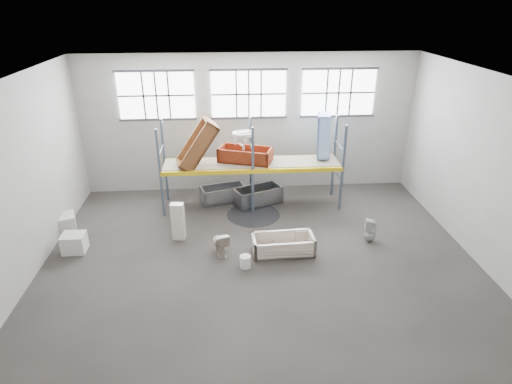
{
  "coord_description": "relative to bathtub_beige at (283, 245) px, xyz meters",
  "views": [
    {
      "loc": [
        -0.86,
        -10.08,
        6.76
      ],
      "look_at": [
        0.0,
        1.5,
        1.4
      ],
      "focal_mm": 30.03,
      "sensor_mm": 36.0,
      "label": 1
    }
  ],
  "objects": [
    {
      "name": "rust_tub_flat",
      "position": [
        -0.89,
        3.3,
        1.56
      ],
      "size": [
        1.95,
        1.37,
        0.5
      ],
      "primitive_type": null,
      "rotation": [
        0.0,
        0.0,
        -0.34
      ],
      "color": "maroon",
      "rests_on": "shelf_deck"
    },
    {
      "name": "sink_in_tub",
      "position": [
        -0.41,
        0.33,
        -0.1
      ],
      "size": [
        0.44,
        0.44,
        0.14
      ],
      "primitive_type": "imported",
      "rotation": [
        0.0,
        0.0,
        -0.05
      ],
      "color": "beige",
      "rests_on": "bathtub_beige"
    },
    {
      "name": "rack_upright_ra",
      "position": [
        2.31,
        2.58,
        1.24
      ],
      "size": [
        0.08,
        0.08,
        3.0
      ],
      "primitive_type": "cube",
      "color": "slate",
      "rests_on": "floor"
    },
    {
      "name": "cistern_tall",
      "position": [
        -3.04,
        1.01,
        0.33
      ],
      "size": [
        0.4,
        0.29,
        1.17
      ],
      "primitive_type": "cube",
      "rotation": [
        0.0,
        0.0,
        -0.11
      ],
      "color": "white",
      "rests_on": "floor"
    },
    {
      "name": "steel_tub_right",
      "position": [
        -0.47,
        3.26,
        0.04
      ],
      "size": [
        1.8,
        1.33,
        0.6
      ],
      "primitive_type": null,
      "rotation": [
        0.0,
        0.0,
        0.39
      ],
      "color": "#979A9F",
      "rests_on": "floor"
    },
    {
      "name": "rack_beam_back",
      "position": [
        -0.69,
        3.78,
        1.24
      ],
      "size": [
        6.0,
        0.1,
        0.14
      ],
      "primitive_type": "cube",
      "color": "yellow",
      "rests_on": "floor"
    },
    {
      "name": "floor",
      "position": [
        -0.69,
        -0.32,
        -0.31
      ],
      "size": [
        12.0,
        10.0,
        0.1
      ],
      "primitive_type": "cube",
      "color": "#4B4440",
      "rests_on": "ground"
    },
    {
      "name": "window_mid",
      "position": [
        -0.69,
        4.62,
        3.34
      ],
      "size": [
        2.6,
        0.04,
        1.6
      ],
      "primitive_type": "cube",
      "color": "white",
      "rests_on": "wall_back"
    },
    {
      "name": "rust_tub_tilted",
      "position": [
        -2.47,
        3.07,
        2.04
      ],
      "size": [
        1.56,
        1.08,
        1.75
      ],
      "primitive_type": null,
      "rotation": [
        0.0,
        -0.96,
        0.18
      ],
      "color": "brown",
      "rests_on": "shelf_deck"
    },
    {
      "name": "steel_tub_left",
      "position": [
        -1.7,
        3.55,
        0.02
      ],
      "size": [
        1.68,
        1.1,
        0.57
      ],
      "primitive_type": null,
      "rotation": [
        0.0,
        0.0,
        0.27
      ],
      "color": "#ABAEB3",
      "rests_on": "floor"
    },
    {
      "name": "wall_back",
      "position": [
        -0.69,
        4.73,
        2.24
      ],
      "size": [
        12.0,
        0.1,
        5.0
      ],
      "primitive_type": "cube",
      "color": "#9E9A92",
      "rests_on": "ground"
    },
    {
      "name": "wall_right",
      "position": [
        5.36,
        -0.32,
        2.24
      ],
      "size": [
        0.1,
        10.0,
        5.0
      ],
      "primitive_type": "cube",
      "color": "#A4A098",
      "rests_on": "ground"
    },
    {
      "name": "rack_upright_ma",
      "position": [
        -0.69,
        2.58,
        1.24
      ],
      "size": [
        0.08,
        0.08,
        3.0
      ],
      "primitive_type": "cube",
      "color": "slate",
      "rests_on": "floor"
    },
    {
      "name": "sink_on_shelf",
      "position": [
        -0.97,
        3.08,
        1.84
      ],
      "size": [
        0.87,
        0.77,
        0.64
      ],
      "primitive_type": "imported",
      "rotation": [
        0.0,
        0.0,
        0.36
      ],
      "color": "silver",
      "rests_on": "rust_tub_flat"
    },
    {
      "name": "shelf_deck",
      "position": [
        -0.69,
        3.18,
        1.32
      ],
      "size": [
        5.9,
        1.1,
        0.03
      ],
      "primitive_type": "cube",
      "color": "gray",
      "rests_on": "floor"
    },
    {
      "name": "bucket",
      "position": [
        -1.11,
        -0.65,
        -0.08
      ],
      "size": [
        0.34,
        0.34,
        0.35
      ],
      "primitive_type": "cylinder",
      "rotation": [
        0.0,
        0.0,
        0.13
      ],
      "color": "white",
      "rests_on": "floor"
    },
    {
      "name": "blue_tub_upright",
      "position": [
        1.79,
        3.41,
        2.14
      ],
      "size": [
        0.62,
        0.79,
        1.52
      ],
      "primitive_type": null,
      "rotation": [
        0.0,
        1.54,
        -0.23
      ],
      "color": "#92B5F1",
      "rests_on": "shelf_deck"
    },
    {
      "name": "window_right",
      "position": [
        2.51,
        4.62,
        3.34
      ],
      "size": [
        2.6,
        0.04,
        1.6
      ],
      "primitive_type": "cube",
      "color": "white",
      "rests_on": "wall_back"
    },
    {
      "name": "rack_upright_mb",
      "position": [
        -0.69,
        3.78,
        1.24
      ],
      "size": [
        0.08,
        0.08,
        3.0
      ],
      "primitive_type": "cube",
      "color": "slate",
      "rests_on": "floor"
    },
    {
      "name": "wet_patch",
      "position": [
        -0.69,
        2.38,
        -0.26
      ],
      "size": [
        1.8,
        1.8,
        0.0
      ],
      "primitive_type": "cylinder",
      "color": "black",
      "rests_on": "floor"
    },
    {
      "name": "carton_near",
      "position": [
        -5.99,
        0.52,
        0.02
      ],
      "size": [
        0.65,
        0.55,
        0.55
      ],
      "primitive_type": "cube",
      "rotation": [
        0.0,
        0.0,
        0.01
      ],
      "color": "silver",
      "rests_on": "floor"
    },
    {
      "name": "ceiling",
      "position": [
        -0.69,
        -0.32,
        4.79
      ],
      "size": [
        12.0,
        10.0,
        0.1
      ],
      "primitive_type": "cube",
      "color": "silver",
      "rests_on": "ground"
    },
    {
      "name": "rack_upright_la",
      "position": [
        -3.69,
        2.58,
        1.24
      ],
      "size": [
        0.08,
        0.08,
        3.0
      ],
      "primitive_type": "cube",
      "color": "slate",
      "rests_on": "floor"
    },
    {
      "name": "toilet_beige",
      "position": [
        -1.8,
        0.08,
        0.1
      ],
      "size": [
        0.59,
        0.78,
        0.71
      ],
      "primitive_type": "imported",
      "rotation": [
        0.0,
        0.0,
        3.45
      ],
      "color": "beige",
      "rests_on": "floor"
    },
    {
      "name": "rack_upright_lb",
      "position": [
        -3.69,
        3.78,
        1.24
      ],
      "size": [
        0.08,
        0.08,
        3.0
      ],
      "primitive_type": "cube",
      "color": "slate",
      "rests_on": "floor"
    },
    {
      "name": "rack_beam_front",
      "position": [
        -0.69,
        2.58,
        1.24
      ],
      "size": [
        6.0,
        0.1,
        0.14
      ],
      "primitive_type": "cube",
      "color": "yellow",
      "rests_on": "floor"
    },
    {
      "name": "toilet_white",
      "position": [
        2.68,
        0.42,
        0.11
      ],
      "size": [
        0.39,
        0.39,
        0.74
      ],
      "primitive_type": "imported",
      "rotation": [
        0.0,
        0.0,
        -1.74
      ],
      "color": "silver",
      "rests_on": "floor"
    },
    {
      "name": "bathtub_beige",
      "position": [
        0.0,
        0.0,
        0.0
      ],
      "size": [
        1.79,
        0.91,
        0.52
      ],
      "primitive_type": null,
      "rotation": [
        0.0,
        0.0,
        0.05
      ],
      "color": "beige",
      "rests_on": "floor"
    },
    {
      "name": "carton_far",
      "position": [
        -6.65,
        1.72,
        0.02
      ],
      "size": [
        0.85,
        0.85,
        0.55
      ],
      "primitive_type": "cube",
      "rotation": [
        0.0,
        0.0,
        0.35
      ],
      "color": "silver",
      "rests_on": "floor"
    },
    {
      "name": "rack_upright_rb",
      "position": [
        2.31,
        3.78,
        1.24
      ],
      "size": [
        0.08,
        0.08,
        3.0
      ],
      "primitive_type": "cube",
      "color": "slate",
      "rests_on": "floor"
    },
    {
      "name": "window_left",
      "position": [
        -3.89,
        4.62,
        3.34
      ],
      "size": [
        2.6,
        0.04,
        1.6
      ],
      "primitive_type": "cube",
      "color": "white",
      "rests_on": "wall_back"
    },
    {
      "name": "cistern_spare",
      "position": [
        0.63,
        0.41,
        0.02
      ],
      "size": [
        0.44,
        0.22,
        0.41
      ],
      "primitive_type": "cube",
      "rotation": [
        0.0,
        0.0,
        0.03
      ],
      "color": "#C3B1A0",
      "rests_on": "bathtub_beige"
    },
    {
      "name": "wall_front",
      "position": [
        -0.69,
        -5.37,
        2.24
      ],
      "size": [
        12.0,
        0.1,
        5.0
      ],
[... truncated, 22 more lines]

